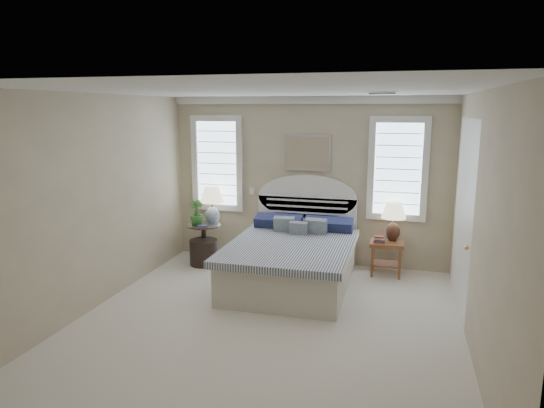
{
  "coord_description": "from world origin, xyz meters",
  "views": [
    {
      "loc": [
        1.47,
        -5.14,
        2.51
      ],
      "look_at": [
        -0.19,
        1.0,
        1.25
      ],
      "focal_mm": 32.0,
      "sensor_mm": 36.0,
      "label": 1
    }
  ],
  "objects_px": {
    "bed": "(293,257)",
    "side_table_left": "(204,239)",
    "lamp_right": "(394,217)",
    "nightstand_right": "(387,251)",
    "lamp_left": "(212,201)",
    "floor_pot": "(204,252)"
  },
  "relations": [
    {
      "from": "nightstand_right",
      "to": "floor_pot",
      "type": "distance_m",
      "value": 2.91
    },
    {
      "from": "bed",
      "to": "lamp_left",
      "type": "height_order",
      "value": "bed"
    },
    {
      "from": "floor_pot",
      "to": "lamp_left",
      "type": "distance_m",
      "value": 0.85
    },
    {
      "from": "side_table_left",
      "to": "lamp_left",
      "type": "distance_m",
      "value": 0.65
    },
    {
      "from": "bed",
      "to": "lamp_left",
      "type": "distance_m",
      "value": 1.8
    },
    {
      "from": "bed",
      "to": "nightstand_right",
      "type": "xyz_separation_m",
      "value": [
        1.3,
        0.69,
        0.0
      ]
    },
    {
      "from": "bed",
      "to": "nightstand_right",
      "type": "relative_size",
      "value": 4.29
    },
    {
      "from": "lamp_left",
      "to": "lamp_right",
      "type": "height_order",
      "value": "lamp_left"
    },
    {
      "from": "nightstand_right",
      "to": "lamp_left",
      "type": "height_order",
      "value": "lamp_left"
    },
    {
      "from": "floor_pot",
      "to": "nightstand_right",
      "type": "bearing_deg",
      "value": 4.97
    },
    {
      "from": "bed",
      "to": "nightstand_right",
      "type": "height_order",
      "value": "bed"
    },
    {
      "from": "side_table_left",
      "to": "floor_pot",
      "type": "bearing_deg",
      "value": -69.45
    },
    {
      "from": "bed",
      "to": "side_table_left",
      "type": "height_order",
      "value": "bed"
    },
    {
      "from": "side_table_left",
      "to": "nightstand_right",
      "type": "relative_size",
      "value": 1.19
    },
    {
      "from": "bed",
      "to": "lamp_left",
      "type": "bearing_deg",
      "value": 155.31
    },
    {
      "from": "side_table_left",
      "to": "nightstand_right",
      "type": "bearing_deg",
      "value": 1.94
    },
    {
      "from": "side_table_left",
      "to": "lamp_right",
      "type": "distance_m",
      "value": 3.07
    },
    {
      "from": "bed",
      "to": "floor_pot",
      "type": "distance_m",
      "value": 1.66
    },
    {
      "from": "bed",
      "to": "lamp_right",
      "type": "height_order",
      "value": "bed"
    },
    {
      "from": "side_table_left",
      "to": "nightstand_right",
      "type": "height_order",
      "value": "side_table_left"
    },
    {
      "from": "bed",
      "to": "floor_pot",
      "type": "relative_size",
      "value": 5.0
    },
    {
      "from": "bed",
      "to": "nightstand_right",
      "type": "bearing_deg",
      "value": 28.03
    }
  ]
}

